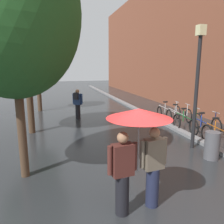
% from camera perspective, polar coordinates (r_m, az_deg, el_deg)
% --- Properties ---
extents(ground_plane, '(80.00, 80.00, 0.00)m').
position_cam_1_polar(ground_plane, '(4.74, 14.38, -24.51)').
color(ground_plane, '#26282B').
extents(kerb_strip, '(0.30, 36.00, 0.12)m').
position_cam_1_polar(kerb_strip, '(14.52, 6.08, 0.84)').
color(kerb_strip, slate).
rests_on(kerb_strip, ground).
extents(street_tree_0, '(3.09, 3.09, 5.89)m').
position_cam_1_polar(street_tree_0, '(5.84, -24.39, 22.26)').
color(street_tree_0, '#473323').
rests_on(street_tree_0, ground).
extents(street_tree_1, '(3.00, 3.00, 5.22)m').
position_cam_1_polar(street_tree_1, '(9.74, -21.36, 16.34)').
color(street_tree_1, '#473323').
rests_on(street_tree_1, ground).
extents(street_tree_2, '(2.27, 2.27, 5.08)m').
position_cam_1_polar(street_tree_2, '(14.54, -18.95, 15.43)').
color(street_tree_2, '#473323').
rests_on(street_tree_2, ground).
extents(parked_bicycle_0, '(1.13, 0.78, 0.96)m').
position_cam_1_polar(parked_bicycle_0, '(9.12, 25.88, -4.77)').
color(parked_bicycle_0, black).
rests_on(parked_bicycle_0, ground).
extents(parked_bicycle_1, '(1.14, 0.79, 0.96)m').
position_cam_1_polar(parked_bicycle_1, '(9.85, 22.85, -3.34)').
color(parked_bicycle_1, black).
rests_on(parked_bicycle_1, ground).
extents(parked_bicycle_2, '(1.13, 0.78, 0.96)m').
position_cam_1_polar(parked_bicycle_2, '(10.55, 18.77, -2.08)').
color(parked_bicycle_2, black).
rests_on(parked_bicycle_2, ground).
extents(parked_bicycle_3, '(1.17, 0.84, 0.96)m').
position_cam_1_polar(parked_bicycle_3, '(11.50, 16.78, -0.86)').
color(parked_bicycle_3, black).
rests_on(parked_bicycle_3, ground).
extents(parked_bicycle_4, '(1.17, 0.85, 0.96)m').
position_cam_1_polar(parked_bicycle_4, '(12.21, 14.33, -0.01)').
color(parked_bicycle_4, black).
rests_on(parked_bicycle_4, ground).
extents(couple_under_umbrella, '(1.25, 1.21, 2.02)m').
position_cam_1_polar(couple_under_umbrella, '(4.18, 6.89, -7.59)').
color(couple_under_umbrella, black).
rests_on(couple_under_umbrella, ground).
extents(street_lamp_post, '(0.24, 0.24, 4.04)m').
position_cam_1_polar(street_lamp_post, '(7.82, 21.08, 8.01)').
color(street_lamp_post, black).
rests_on(street_lamp_post, ground).
extents(litter_bin, '(0.44, 0.44, 0.85)m').
position_cam_1_polar(litter_bin, '(7.42, 24.31, -7.84)').
color(litter_bin, '#4C4C51').
rests_on(litter_bin, ground).
extents(pedestrian_walking_midground, '(0.49, 0.45, 1.59)m').
position_cam_1_polar(pedestrian_walking_midground, '(11.86, -8.85, 2.22)').
color(pedestrian_walking_midground, black).
rests_on(pedestrian_walking_midground, ground).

